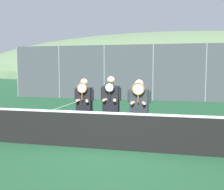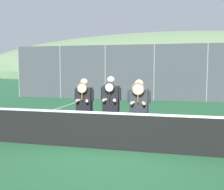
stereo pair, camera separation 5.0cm
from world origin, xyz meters
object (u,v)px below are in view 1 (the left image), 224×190
(player_leftmost, at_px, (84,105))
(car_left_of_center, at_px, (162,84))
(car_far_left, at_px, (92,82))
(player_center_left, at_px, (111,105))
(player_center_right, at_px, (139,106))

(player_leftmost, height_order, car_left_of_center, player_leftmost)
(player_leftmost, distance_m, car_far_left, 13.30)
(player_center_left, height_order, player_center_right, player_center_left)
(car_far_left, bearing_deg, player_center_right, -67.56)
(car_left_of_center, bearing_deg, player_center_left, -92.85)
(player_leftmost, height_order, car_far_left, car_far_left)
(car_far_left, bearing_deg, player_center_left, -70.49)
(player_center_left, relative_size, player_center_right, 1.04)
(player_center_left, distance_m, player_center_right, 0.77)
(player_center_right, bearing_deg, player_leftmost, 176.19)
(car_far_left, height_order, car_left_of_center, car_far_left)
(player_center_right, distance_m, car_left_of_center, 12.67)
(player_center_left, distance_m, car_left_of_center, 12.65)
(player_center_right, bearing_deg, car_far_left, 112.44)
(player_leftmost, relative_size, car_left_of_center, 0.41)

